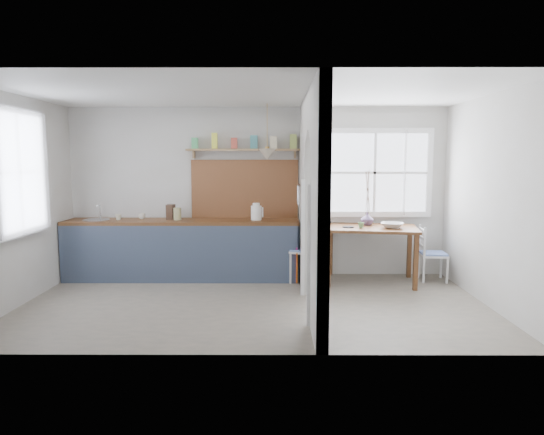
{
  "coord_description": "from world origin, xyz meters",
  "views": [
    {
      "loc": [
        0.25,
        -5.92,
        1.81
      ],
      "look_at": [
        0.22,
        0.42,
        1.04
      ],
      "focal_mm": 32.0,
      "sensor_mm": 36.0,
      "label": 1
    }
  ],
  "objects_px": {
    "chair_right": "(433,253)",
    "vase": "(367,219)",
    "chair_left": "(308,250)",
    "dining_table": "(370,254)",
    "kettle": "(256,211)"
  },
  "relations": [
    {
      "from": "dining_table",
      "to": "chair_right",
      "type": "xyz_separation_m",
      "value": [
        0.95,
        0.09,
        0.0
      ]
    },
    {
      "from": "chair_left",
      "to": "chair_right",
      "type": "distance_m",
      "value": 1.87
    },
    {
      "from": "chair_right",
      "to": "vase",
      "type": "relative_size",
      "value": 4.22
    },
    {
      "from": "chair_left",
      "to": "vase",
      "type": "bearing_deg",
      "value": 125.72
    },
    {
      "from": "dining_table",
      "to": "kettle",
      "type": "relative_size",
      "value": 5.14
    },
    {
      "from": "dining_table",
      "to": "kettle",
      "type": "height_order",
      "value": "kettle"
    },
    {
      "from": "chair_right",
      "to": "vase",
      "type": "height_order",
      "value": "vase"
    },
    {
      "from": "dining_table",
      "to": "kettle",
      "type": "xyz_separation_m",
      "value": [
        -1.69,
        0.2,
        0.62
      ]
    },
    {
      "from": "dining_table",
      "to": "chair_right",
      "type": "bearing_deg",
      "value": 14.18
    },
    {
      "from": "chair_left",
      "to": "vase",
      "type": "height_order",
      "value": "vase"
    },
    {
      "from": "kettle",
      "to": "vase",
      "type": "relative_size",
      "value": 1.31
    },
    {
      "from": "dining_table",
      "to": "chair_right",
      "type": "relative_size",
      "value": 1.6
    },
    {
      "from": "dining_table",
      "to": "vase",
      "type": "bearing_deg",
      "value": 108.31
    },
    {
      "from": "vase",
      "to": "dining_table",
      "type": "bearing_deg",
      "value": -80.56
    },
    {
      "from": "chair_right",
      "to": "chair_left",
      "type": "bearing_deg",
      "value": 97.31
    }
  ]
}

